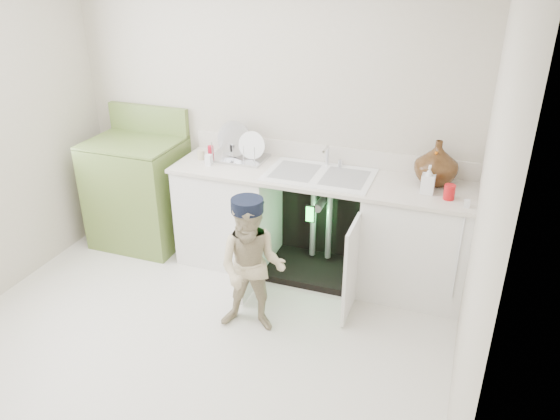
# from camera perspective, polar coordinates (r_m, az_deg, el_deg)

# --- Properties ---
(ground) EXTENTS (3.50, 3.50, 0.00)m
(ground) POSITION_cam_1_polar(r_m,az_deg,el_deg) (4.04, -8.93, -13.50)
(ground) COLOR #BBB6A4
(ground) RESTS_ON ground
(room_shell) EXTENTS (6.00, 5.50, 1.26)m
(room_shell) POSITION_cam_1_polar(r_m,az_deg,el_deg) (3.40, -10.37, 3.03)
(room_shell) COLOR beige
(room_shell) RESTS_ON ground
(counter_run) EXTENTS (2.44, 1.02, 1.24)m
(counter_run) POSITION_cam_1_polar(r_m,az_deg,el_deg) (4.54, 4.41, -1.28)
(counter_run) COLOR white
(counter_run) RESTS_ON ground
(avocado_stove) EXTENTS (0.80, 0.65, 1.24)m
(avocado_stove) POSITION_cam_1_polar(r_m,az_deg,el_deg) (5.18, -14.54, 1.94)
(avocado_stove) COLOR olive
(avocado_stove) RESTS_ON ground
(repair_worker) EXTENTS (0.56, 0.78, 1.03)m
(repair_worker) POSITION_cam_1_polar(r_m,az_deg,el_deg) (3.85, -2.95, -5.93)
(repair_worker) COLOR beige
(repair_worker) RESTS_ON ground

